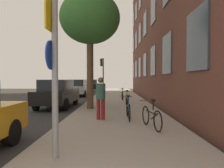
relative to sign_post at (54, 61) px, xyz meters
The scene contains 14 objects.
ground_plane 12.12m from the sign_post, 100.47° to the left, with size 41.80×41.80×0.00m, color #332D28.
road_asphalt 12.67m from the sign_post, 109.97° to the left, with size 7.00×38.00×0.01m, color #2D2D30.
sidewalk 11.99m from the sign_post, 83.56° to the left, with size 4.20×38.00×0.12m, color #9E9389.
sign_post is the anchor object (origin of this frame).
traffic_light 18.17m from the sign_post, 90.61° to the left, with size 0.43×0.24×3.80m.
tree_near 7.35m from the sign_post, 91.03° to the left, with size 3.13×3.13×6.04m.
bicycle_0 3.72m from the sign_post, 47.02° to the left, with size 0.49×1.63×0.92m.
bicycle_1 4.58m from the sign_post, 67.00° to the left, with size 0.42×1.63×0.93m.
bicycle_2 8.06m from the sign_post, 76.47° to the left, with size 0.42×1.73×0.94m.
bicycle_3 11.54m from the sign_post, 81.33° to the left, with size 0.42×1.56×0.89m.
pedestrian_0 4.00m from the sign_post, 80.55° to the left, with size 0.45×0.45×1.60m.
car_1 8.41m from the sign_post, 105.19° to the left, with size 1.82×4.22×1.62m.
car_2 16.60m from the sign_post, 98.72° to the left, with size 1.89×4.13×1.62m.
car_3 24.81m from the sign_post, 94.65° to the left, with size 1.86×4.35×1.62m.
Camera 1 is at (0.95, -0.71, 1.64)m, focal length 33.09 mm.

